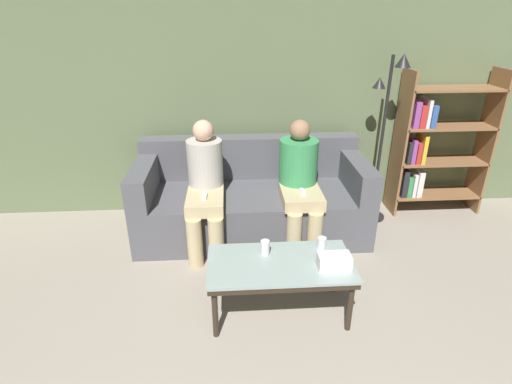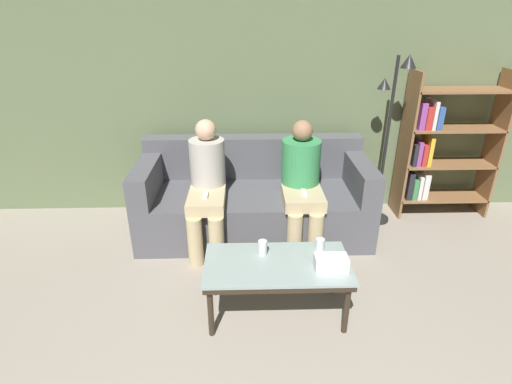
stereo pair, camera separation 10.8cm
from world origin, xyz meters
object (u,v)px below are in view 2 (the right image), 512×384
seated_person_mid_left (302,180)px  cup_near_right (263,248)px  couch (254,200)px  standing_lamp (390,125)px  seated_person_left_end (207,182)px  cup_near_left (320,244)px  tissue_box (331,263)px  bookshelf (437,148)px  coffee_table (277,268)px

seated_person_mid_left → cup_near_right: bearing=-113.5°
couch → standing_lamp: 1.48m
couch → seated_person_left_end: size_ratio=1.88×
cup_near_left → standing_lamp: (0.85, 1.22, 0.54)m
seated_person_left_end → seated_person_mid_left: (0.85, 0.02, 0.00)m
tissue_box → seated_person_mid_left: (-0.06, 1.09, 0.14)m
couch → bookshelf: bearing=9.2°
tissue_box → couch: bearing=110.3°
seated_person_left_end → tissue_box: bearing=-49.7°
tissue_box → standing_lamp: size_ratio=0.13×
tissue_box → seated_person_left_end: size_ratio=0.19×
couch → cup_near_left: 1.16m
tissue_box → seated_person_left_end: bearing=130.3°
couch → bookshelf: 1.93m
coffee_table → standing_lamp: 1.91m
bookshelf → couch: bearing=-170.8°
tissue_box → seated_person_mid_left: seated_person_mid_left is taller
cup_near_right → seated_person_mid_left: bearing=66.5°
couch → tissue_box: size_ratio=9.78×
couch → tissue_box: (0.48, -1.30, 0.16)m
coffee_table → standing_lamp: size_ratio=0.61×
cup_near_left → standing_lamp: standing_lamp is taller
coffee_table → standing_lamp: bearing=49.7°
couch → standing_lamp: (1.30, 0.16, 0.69)m
standing_lamp → seated_person_mid_left: bearing=-157.0°
tissue_box → cup_near_left: bearing=97.1°
couch → bookshelf: size_ratio=1.44×
standing_lamp → couch: bearing=-172.9°
cup_near_right → standing_lamp: size_ratio=0.07×
seated_person_left_end → standing_lamp: bearing=12.9°
couch → cup_near_right: (0.03, -1.11, 0.16)m
cup_near_left → tissue_box: (0.03, -0.24, 0.01)m
couch → tissue_box: bearing=-69.7°
standing_lamp → seated_person_mid_left: size_ratio=1.46×
tissue_box → seated_person_mid_left: size_ratio=0.19×
coffee_table → seated_person_mid_left: (0.29, 1.00, 0.23)m
tissue_box → bookshelf: size_ratio=0.15×
standing_lamp → bookshelf: bearing=14.0°
cup_near_right → seated_person_mid_left: seated_person_mid_left is taller
couch → bookshelf: bookshelf is taller
cup_near_left → standing_lamp: size_ratio=0.05×
couch → standing_lamp: bearing=7.1°
tissue_box → bookshelf: (1.38, 1.60, 0.25)m
coffee_table → cup_near_left: cup_near_left is taller
cup_near_right → seated_person_left_end: seated_person_left_end is taller
couch → seated_person_mid_left: seated_person_mid_left is taller
cup_near_right → tissue_box: bearing=-23.2°
couch → coffee_table: bearing=-84.0°
cup_near_right → standing_lamp: bearing=45.1°
seated_person_mid_left → cup_near_left: bearing=-88.2°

